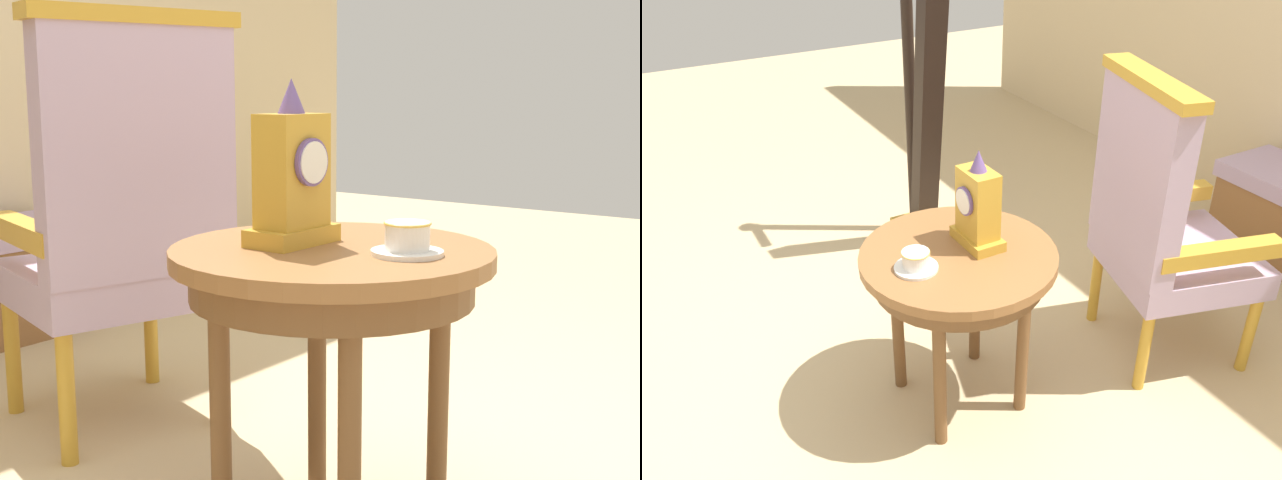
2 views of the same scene
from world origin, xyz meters
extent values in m
cylinder|color=brown|center=(0.06, 0.05, 0.61)|extent=(0.66, 0.66, 0.03)
cylinder|color=brown|center=(0.06, 0.05, 0.56)|extent=(0.58, 0.58, 0.07)
cylinder|color=brown|center=(0.23, 0.22, 0.30)|extent=(0.04, 0.04, 0.59)
cylinder|color=brown|center=(-0.10, 0.22, 0.30)|extent=(0.04, 0.04, 0.59)
cylinder|color=brown|center=(-0.10, -0.11, 0.30)|extent=(0.04, 0.04, 0.59)
cylinder|color=brown|center=(0.23, -0.11, 0.30)|extent=(0.04, 0.04, 0.59)
cylinder|color=white|center=(0.08, -0.11, 0.63)|extent=(0.14, 0.14, 0.01)
cylinder|color=white|center=(0.08, -0.11, 0.67)|extent=(0.09, 0.09, 0.05)
torus|color=gold|center=(0.08, -0.11, 0.69)|extent=(0.09, 0.09, 0.00)
cube|color=gold|center=(0.04, 0.14, 0.65)|extent=(0.19, 0.11, 0.04)
cube|color=gold|center=(0.04, 0.14, 0.78)|extent=(0.14, 0.09, 0.23)
cylinder|color=#664C8C|center=(0.04, 0.09, 0.80)|extent=(0.10, 0.01, 0.10)
cylinder|color=white|center=(0.04, 0.08, 0.80)|extent=(0.08, 0.00, 0.08)
cone|color=#664C8C|center=(0.04, 0.14, 0.93)|extent=(0.06, 0.06, 0.07)
cube|color=#B299B7|center=(0.21, 0.94, 0.41)|extent=(0.64, 0.64, 0.11)
cube|color=#B299B7|center=(0.15, 0.73, 0.78)|extent=(0.52, 0.23, 0.64)
cube|color=gold|center=(0.15, 0.73, 1.12)|extent=(0.57, 0.25, 0.04)
cube|color=gold|center=(0.43, 0.88, 0.57)|extent=(0.20, 0.47, 0.06)
cube|color=gold|center=(-0.01, 1.01, 0.57)|extent=(0.20, 0.47, 0.06)
cylinder|color=gold|center=(0.48, 1.09, 0.18)|extent=(0.04, 0.04, 0.35)
cylinder|color=gold|center=(0.06, 1.21, 0.18)|extent=(0.04, 0.04, 0.35)
cylinder|color=gold|center=(0.36, 0.67, 0.18)|extent=(0.04, 0.04, 0.35)
cylinder|color=gold|center=(-0.06, 0.79, 0.18)|extent=(0.04, 0.04, 0.35)
camera|label=1|loc=(-1.29, -0.95, 0.94)|focal=47.59mm
camera|label=2|loc=(1.68, -0.86, 1.77)|focal=37.32mm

